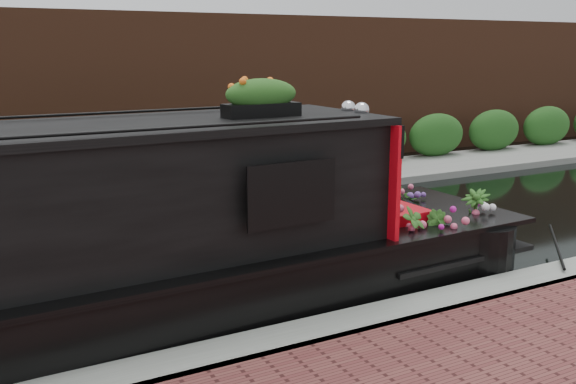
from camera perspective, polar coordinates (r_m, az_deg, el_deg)
name	(u,v)px	position (r m, az deg, el deg)	size (l,w,h in m)	color
ground	(224,258)	(9.92, -5.72, -5.88)	(80.00, 80.00, 0.00)	black
near_bank_coping	(342,344)	(7.21, 4.78, -13.29)	(40.00, 0.60, 0.50)	gray
far_bank_path	(146,202)	(13.76, -12.51, -0.84)	(40.00, 2.40, 0.34)	gray
far_hedge	(134,193)	(14.60, -13.49, -0.11)	(40.00, 1.10, 2.80)	#21501A
far_brick_wall	(112,177)	(16.60, -15.39, 1.31)	(40.00, 1.00, 8.00)	#562E1D
rope_fender	(482,246)	(10.27, 16.88, -4.59)	(0.40, 0.40, 0.43)	brown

